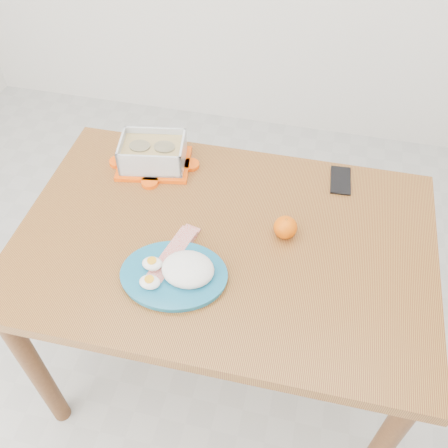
% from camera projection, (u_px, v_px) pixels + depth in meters
% --- Properties ---
extents(ground, '(3.50, 3.50, 0.00)m').
position_uv_depth(ground, '(192.00, 398.00, 1.87)').
color(ground, '#B7B7B2').
rests_on(ground, ground).
extents(dining_table, '(1.19, 0.80, 0.75)m').
position_uv_depth(dining_table, '(224.00, 260.00, 1.49)').
color(dining_table, olive).
rests_on(dining_table, ground).
extents(food_container, '(0.26, 0.21, 0.10)m').
position_uv_depth(food_container, '(153.00, 154.00, 1.59)').
color(food_container, '#FF5107').
rests_on(food_container, dining_table).
extents(orange_fruit, '(0.07, 0.07, 0.07)m').
position_uv_depth(orange_fruit, '(285.00, 227.00, 1.40)').
color(orange_fruit, '#F35B04').
rests_on(orange_fruit, dining_table).
extents(rice_plate, '(0.31, 0.31, 0.08)m').
position_uv_depth(rice_plate, '(178.00, 272.00, 1.31)').
color(rice_plate, '#19688B').
rests_on(rice_plate, dining_table).
extents(candy_bar, '(0.09, 0.21, 0.02)m').
position_uv_depth(candy_bar, '(173.00, 255.00, 1.37)').
color(candy_bar, '#B81509').
rests_on(candy_bar, dining_table).
extents(smartphone, '(0.07, 0.13, 0.01)m').
position_uv_depth(smartphone, '(341.00, 180.00, 1.57)').
color(smartphone, black).
rests_on(smartphone, dining_table).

